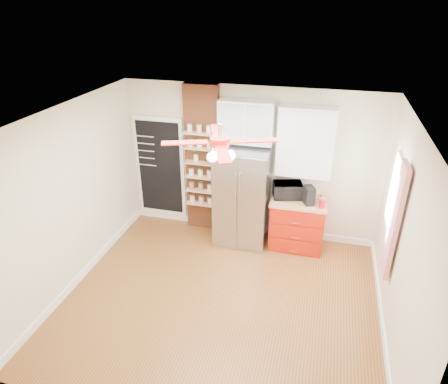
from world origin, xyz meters
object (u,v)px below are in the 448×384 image
(red_cabinet, at_px, (297,223))
(coffee_maker, at_px, (309,195))
(pantry_jar_oats, at_px, (196,158))
(toaster_oven, at_px, (287,190))
(canister_left, at_px, (322,203))
(fridge, at_px, (242,196))
(ceiling_fan, at_px, (220,142))

(red_cabinet, relative_size, coffee_maker, 3.03)
(coffee_maker, relative_size, pantry_jar_oats, 2.40)
(toaster_oven, relative_size, canister_left, 3.05)
(coffee_maker, height_order, pantry_jar_oats, pantry_jar_oats)
(canister_left, height_order, pantry_jar_oats, pantry_jar_oats)
(red_cabinet, xyz_separation_m, pantry_jar_oats, (-1.85, 0.12, 0.98))
(toaster_oven, bearing_deg, fridge, 172.75)
(fridge, bearing_deg, ceiling_fan, -88.24)
(coffee_maker, bearing_deg, canister_left, -43.98)
(toaster_oven, distance_m, canister_left, 0.63)
(canister_left, bearing_deg, pantry_jar_oats, 172.87)
(toaster_oven, height_order, pantry_jar_oats, pantry_jar_oats)
(fridge, bearing_deg, pantry_jar_oats, 168.90)
(red_cabinet, height_order, ceiling_fan, ceiling_fan)
(red_cabinet, relative_size, pantry_jar_oats, 7.28)
(canister_left, bearing_deg, coffee_maker, 160.83)
(toaster_oven, xyz_separation_m, pantry_jar_oats, (-1.63, 0.06, 0.40))
(coffee_maker, bearing_deg, fridge, 153.75)
(fridge, height_order, pantry_jar_oats, fridge)
(canister_left, bearing_deg, fridge, 175.52)
(red_cabinet, bearing_deg, canister_left, -22.72)
(canister_left, relative_size, pantry_jar_oats, 1.21)
(coffee_maker, bearing_deg, ceiling_fan, -148.53)
(toaster_oven, xyz_separation_m, coffee_maker, (0.37, -0.14, 0.02))
(red_cabinet, bearing_deg, pantry_jar_oats, 176.20)
(coffee_maker, xyz_separation_m, pantry_jar_oats, (-2.00, 0.20, 0.38))
(pantry_jar_oats, bearing_deg, toaster_oven, -1.98)
(pantry_jar_oats, bearing_deg, red_cabinet, -3.80)
(toaster_oven, xyz_separation_m, canister_left, (0.59, -0.22, -0.05))
(fridge, height_order, ceiling_fan, ceiling_fan)
(fridge, bearing_deg, toaster_oven, 8.78)
(red_cabinet, xyz_separation_m, ceiling_fan, (-0.92, -1.68, 1.97))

